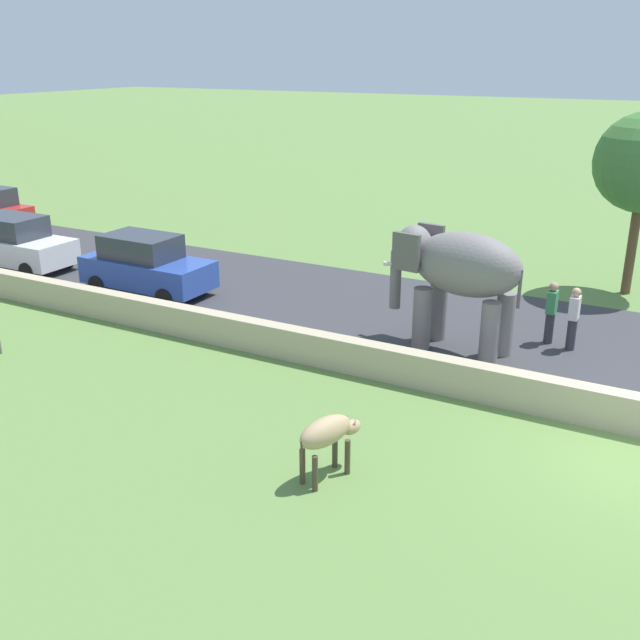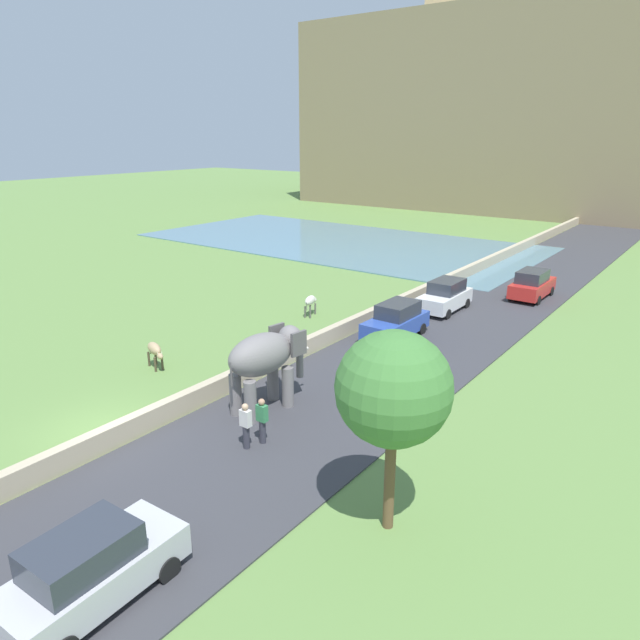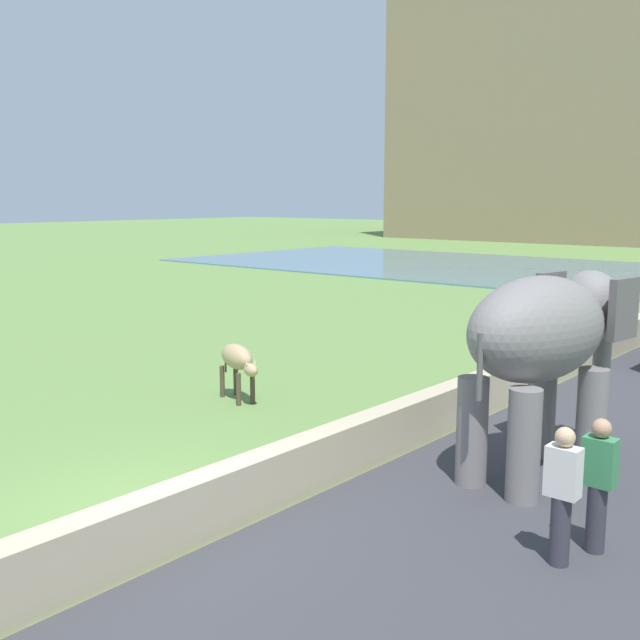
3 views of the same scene
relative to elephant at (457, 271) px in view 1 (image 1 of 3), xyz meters
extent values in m
plane|color=#608442|center=(-3.46, -4.63, -2.04)|extent=(220.00, 220.00, 0.00)
cube|color=#38383D|center=(1.54, 15.37, -2.01)|extent=(7.00, 120.00, 0.06)
ellipsoid|color=slate|center=(-0.03, -0.22, 0.20)|extent=(1.76, 2.87, 1.50)
cylinder|color=slate|center=(-0.33, 0.70, -1.24)|extent=(0.44, 0.44, 1.60)
cylinder|color=slate|center=(0.51, 0.59, -1.24)|extent=(0.44, 0.44, 1.60)
cylinder|color=slate|center=(-0.57, -1.03, -1.24)|extent=(0.44, 0.44, 1.60)
cylinder|color=slate|center=(0.26, -1.15, -1.24)|extent=(0.44, 0.44, 1.60)
ellipsoid|color=slate|center=(0.17, 1.18, 0.39)|extent=(1.12, 1.03, 1.10)
cube|color=#575454|center=(-0.45, 1.13, 0.43)|extent=(0.22, 0.71, 0.90)
cube|color=#575454|center=(0.74, 0.96, 0.43)|extent=(0.22, 0.71, 0.90)
cylinder|color=slate|center=(0.23, 1.65, -0.50)|extent=(0.28, 0.28, 1.50)
cone|color=silver|center=(0.00, 1.61, -0.05)|extent=(0.20, 0.57, 0.17)
cone|color=silver|center=(0.44, 1.55, -0.05)|extent=(0.20, 0.57, 0.17)
cylinder|color=#575454|center=(-0.22, -1.53, -0.15)|extent=(0.08, 0.08, 0.90)
cylinder|color=#33333D|center=(1.54, -1.95, -1.61)|extent=(0.22, 0.22, 0.85)
cube|color=#388451|center=(1.54, -1.95, -0.91)|extent=(0.36, 0.22, 0.56)
sphere|color=tan|center=(1.54, -1.95, -0.52)|extent=(0.22, 0.22, 0.22)
cylinder|color=#33333D|center=(1.35, -2.52, -1.61)|extent=(0.22, 0.22, 0.85)
cube|color=silver|center=(1.35, -2.52, -0.91)|extent=(0.36, 0.22, 0.56)
sphere|color=tan|center=(1.35, -2.52, -0.52)|extent=(0.22, 0.22, 0.22)
cube|color=#2D4CA8|center=(-0.03, 9.52, -1.34)|extent=(1.74, 4.02, 0.80)
cube|color=#2D333D|center=(-0.03, 9.72, -0.59)|extent=(1.47, 2.21, 0.70)
cylinder|color=black|center=(0.76, 8.21, -1.74)|extent=(0.19, 0.60, 0.60)
cylinder|color=black|center=(-0.85, 8.23, -1.74)|extent=(0.19, 0.60, 0.60)
cylinder|color=black|center=(0.79, 10.81, -1.74)|extent=(0.19, 0.60, 0.60)
cylinder|color=black|center=(-0.83, 10.83, -1.74)|extent=(0.19, 0.60, 0.60)
cylinder|color=black|center=(3.92, 19.50, -1.74)|extent=(0.18, 0.60, 0.60)
cube|color=white|center=(-0.03, 15.14, -1.34)|extent=(1.71, 4.00, 0.80)
cube|color=#2D333D|center=(-0.03, 15.34, -0.59)|extent=(1.45, 2.20, 0.70)
cylinder|color=black|center=(0.78, 13.84, -1.74)|extent=(0.18, 0.60, 0.60)
cylinder|color=black|center=(-0.84, 13.84, -1.74)|extent=(0.18, 0.60, 0.60)
cylinder|color=black|center=(0.77, 16.44, -1.74)|extent=(0.18, 0.60, 0.60)
ellipsoid|color=tan|center=(-6.49, 0.05, -1.14)|extent=(1.18, 0.75, 0.50)
cylinder|color=#493D2C|center=(-6.08, 0.08, -1.71)|extent=(0.10, 0.10, 0.65)
cylinder|color=#493D2C|center=(-6.17, -0.22, -1.71)|extent=(0.10, 0.10, 0.65)
cylinder|color=#493D2C|center=(-6.81, 0.31, -1.71)|extent=(0.10, 0.10, 0.65)
cylinder|color=#493D2C|center=(-6.90, 0.02, -1.71)|extent=(0.10, 0.10, 0.65)
ellipsoid|color=tan|center=(-5.89, -0.14, -1.29)|extent=(0.45, 0.35, 0.26)
cone|color=beige|center=(-5.86, -0.06, -1.12)|extent=(0.04, 0.04, 0.12)
cone|color=beige|center=(-5.91, -0.23, -1.12)|extent=(0.04, 0.04, 0.12)
cylinder|color=#493D2C|center=(-7.00, 0.21, -1.34)|extent=(0.04, 0.04, 0.45)
cylinder|color=brown|center=(6.92, -3.10, -0.58)|extent=(0.28, 0.28, 2.92)
camera|label=1|loc=(-16.10, -5.07, 4.85)|focal=41.18mm
camera|label=2|loc=(12.98, -14.20, 7.71)|focal=32.28mm
camera|label=3|loc=(4.36, -10.13, 2.02)|focal=42.13mm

